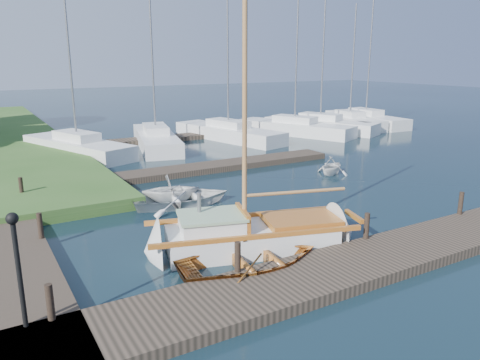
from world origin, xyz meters
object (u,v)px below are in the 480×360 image
sailboat (256,237)px  tender_d (332,164)px  mooring_post_5 (21,187)px  tender_a (181,195)px  tender_b (171,187)px  mooring_post_3 (461,203)px  marina_boat_1 (156,138)px  marina_boat_6 (350,121)px  mooring_post_1 (238,257)px  marina_boat_7 (366,118)px  mooring_post_4 (40,226)px  marina_boat_4 (295,127)px  marina_boat_0 (77,146)px  lamp_post (17,255)px  marina_boat_3 (228,132)px  mooring_post_0 (50,302)px  marina_boat_5 (320,124)px  dinghy (251,257)px  mooring_post_2 (367,226)px

sailboat → tender_d: sailboat is taller
mooring_post_5 → tender_a: size_ratio=0.21×
tender_a → tender_b: tender_b is taller
mooring_post_3 → mooring_post_5: bearing=142.4°
marina_boat_1 → marina_boat_6: 16.93m
mooring_post_1 → sailboat: bearing=45.9°
marina_boat_7 → mooring_post_4: bearing=121.2°
tender_d → marina_boat_4: bearing=-53.8°
mooring_post_4 → tender_b: bearing=25.0°
marina_boat_0 → lamp_post: bearing=144.4°
marina_boat_4 → mooring_post_1: bearing=116.4°
sailboat → marina_boat_1: bearing=95.3°
tender_b → marina_boat_1: bearing=-3.0°
marina_boat_3 → tender_a: bearing=130.5°
sailboat → marina_boat_1: size_ratio=1.03×
lamp_post → marina_boat_4: marina_boat_4 is taller
mooring_post_5 → marina_boat_4: (19.77, 8.65, -0.14)m
mooring_post_0 → mooring_post_5: bearing=87.1°
marina_boat_0 → marina_boat_7: 24.18m
tender_a → marina_boat_3: (8.97, 12.38, 0.18)m
marina_boat_5 → lamp_post: bearing=104.9°
tender_b → marina_boat_0: bearing=20.9°
marina_boat_4 → marina_boat_6: 6.19m
mooring_post_4 → marina_boat_4: 24.03m
mooring_post_0 → tender_d: mooring_post_0 is taller
mooring_post_0 → tender_b: 9.37m
mooring_post_1 → dinghy: (0.63, 0.38, -0.28)m
mooring_post_3 → marina_boat_5: marina_boat_5 is taller
sailboat → tender_d: (8.24, 6.01, 0.17)m
mooring_post_5 → mooring_post_1: bearing=-68.2°
mooring_post_0 → sailboat: bearing=15.2°
mooring_post_2 → sailboat: sailboat is taller
lamp_post → marina_boat_4: (20.77, 18.65, -1.31)m
lamp_post → mooring_post_2: bearing=0.0°
mooring_post_3 → tender_d: bearing=83.7°
tender_d → marina_boat_3: size_ratio=0.16×
marina_boat_3 → tender_b: bearing=128.5°
sailboat → marina_boat_1: 17.91m
mooring_post_3 → mooring_post_4: bearing=159.0°
mooring_post_0 → marina_boat_3: bearing=52.2°
mooring_post_4 → mooring_post_1: bearing=-51.3°
mooring_post_4 → mooring_post_5: (0.00, 5.00, 0.00)m
mooring_post_1 → marina_boat_1: 19.88m
marina_boat_5 → sailboat: bearing=111.7°
mooring_post_5 → marina_boat_3: size_ratio=0.06×
lamp_post → dinghy: lamp_post is taller
mooring_post_0 → mooring_post_2: 9.00m
tender_a → sailboat: bearing=-168.0°
marina_boat_1 → marina_boat_3: 5.35m
mooring_post_2 → marina_boat_7: bearing=45.1°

